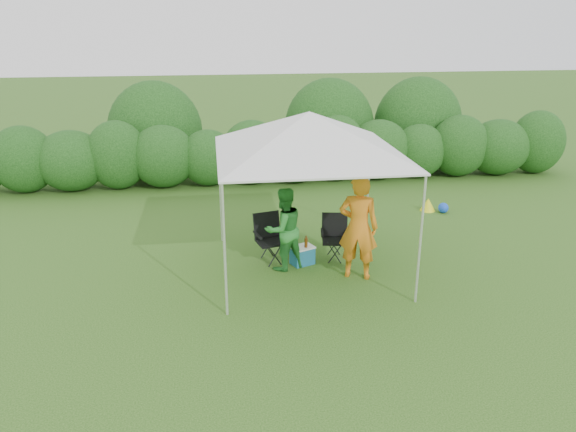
{
  "coord_description": "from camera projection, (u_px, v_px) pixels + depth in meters",
  "views": [
    {
      "loc": [
        -1.59,
        -8.64,
        4.35
      ],
      "look_at": [
        -0.37,
        0.4,
        1.05
      ],
      "focal_mm": 35.0,
      "sensor_mm": 36.0,
      "label": 1
    }
  ],
  "objects": [
    {
      "name": "chair_right",
      "position": [
        335.0,
        234.0,
        10.47
      ],
      "size": [
        0.58,
        0.54,
        0.84
      ],
      "rotation": [
        0.0,
        0.0,
        -0.17
      ],
      "color": "black",
      "rests_on": "ground"
    },
    {
      "name": "chair_left",
      "position": [
        269.0,
        234.0,
        10.35
      ],
      "size": [
        0.64,
        0.61,
        0.9
      ],
      "rotation": [
        0.0,
        0.0,
        0.25
      ],
      "color": "black",
      "rests_on": "ground"
    },
    {
      "name": "hedge",
      "position": [
        277.0,
        153.0,
        15.05
      ],
      "size": [
        16.65,
        1.53,
        1.8
      ],
      "color": "#22531A",
      "rests_on": "ground"
    },
    {
      "name": "woman",
      "position": [
        284.0,
        229.0,
        9.93
      ],
      "size": [
        0.91,
        0.83,
        1.51
      ],
      "primitive_type": "imported",
      "rotation": [
        0.0,
        0.0,
        3.57
      ],
      "color": "#2C8832",
      "rests_on": "ground"
    },
    {
      "name": "man",
      "position": [
        358.0,
        227.0,
        9.54
      ],
      "size": [
        0.79,
        0.65,
        1.85
      ],
      "primitive_type": "imported",
      "rotation": [
        0.0,
        0.0,
        2.78
      ],
      "color": "orange",
      "rests_on": "ground"
    },
    {
      "name": "bottle",
      "position": [
        306.0,
        242.0,
        10.16
      ],
      "size": [
        0.06,
        0.06,
        0.22
      ],
      "primitive_type": "cylinder",
      "color": "#592D0C",
      "rests_on": "cooler"
    },
    {
      "name": "cooler",
      "position": [
        302.0,
        255.0,
        10.29
      ],
      "size": [
        0.49,
        0.43,
        0.34
      ],
      "rotation": [
        0.0,
        0.0,
        0.4
      ],
      "color": "#1D6487",
      "rests_on": "ground"
    },
    {
      "name": "canopy",
      "position": [
        309.0,
        134.0,
        9.36
      ],
      "size": [
        3.1,
        3.1,
        2.83
      ],
      "color": "silver",
      "rests_on": "ground"
    },
    {
      "name": "lawn_toy",
      "position": [
        432.0,
        205.0,
        13.06
      ],
      "size": [
        0.6,
        0.5,
        0.3
      ],
      "color": "yellow",
      "rests_on": "ground"
    },
    {
      "name": "ground",
      "position": [
        312.0,
        280.0,
        9.73
      ],
      "size": [
        70.0,
        70.0,
        0.0
      ],
      "primitive_type": "plane",
      "color": "#3B6720"
    }
  ]
}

